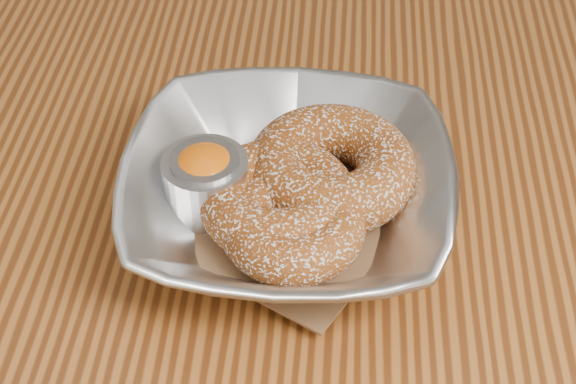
# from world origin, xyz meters

# --- Properties ---
(table) EXTENTS (1.20, 0.80, 0.75)m
(table) POSITION_xyz_m (0.00, 0.00, 0.65)
(table) COLOR brown
(table) RESTS_ON ground_plane
(serving_bowl) EXTENTS (0.22, 0.22, 0.05)m
(serving_bowl) POSITION_xyz_m (0.03, -0.01, 0.78)
(serving_bowl) COLOR #B7BABE
(serving_bowl) RESTS_ON table
(parchment) EXTENTS (0.20, 0.20, 0.00)m
(parchment) POSITION_xyz_m (0.03, -0.01, 0.76)
(parchment) COLOR brown
(parchment) RESTS_ON table
(donut_back) EXTENTS (0.14, 0.14, 0.04)m
(donut_back) POSITION_xyz_m (0.06, 0.02, 0.78)
(donut_back) COLOR brown
(donut_back) RESTS_ON parchment
(donut_front) EXTENTS (0.11, 0.11, 0.03)m
(donut_front) POSITION_xyz_m (0.04, -0.03, 0.78)
(donut_front) COLOR brown
(donut_front) RESTS_ON parchment
(donut_extra) EXTENTS (0.11, 0.11, 0.04)m
(donut_extra) POSITION_xyz_m (0.03, -0.01, 0.78)
(donut_extra) COLOR brown
(donut_extra) RESTS_ON parchment
(ramekin) EXTENTS (0.06, 0.06, 0.05)m
(ramekin) POSITION_xyz_m (-0.02, -0.00, 0.78)
(ramekin) COLOR #B7BABE
(ramekin) RESTS_ON table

